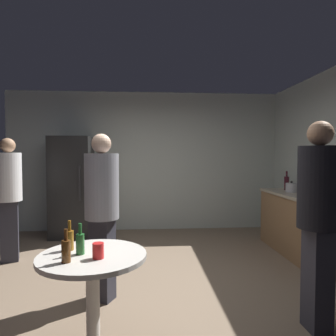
# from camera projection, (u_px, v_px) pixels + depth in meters

# --- Properties ---
(ground_plane) EXTENTS (5.20, 5.20, 0.10)m
(ground_plane) POSITION_uv_depth(u_px,v_px,m) (147.00, 290.00, 3.37)
(ground_plane) COLOR #7A6651
(wall_back) EXTENTS (5.32, 0.06, 2.70)m
(wall_back) POSITION_uv_depth(u_px,v_px,m) (146.00, 161.00, 5.93)
(wall_back) COLOR beige
(wall_back) RESTS_ON ground_plane
(refrigerator) EXTENTS (0.70, 0.68, 1.80)m
(refrigerator) POSITION_uv_depth(u_px,v_px,m) (72.00, 187.00, 5.43)
(refrigerator) COLOR black
(refrigerator) RESTS_ON ground_plane
(kitchen_counter) EXTENTS (0.64, 1.79, 0.90)m
(kitchen_counter) POSITION_uv_depth(u_px,v_px,m) (304.00, 225.00, 4.35)
(kitchen_counter) COLOR olive
(kitchen_counter) RESTS_ON ground_plane
(kettle) EXTENTS (0.24, 0.17, 0.18)m
(kettle) POSITION_uv_depth(u_px,v_px,m) (292.00, 188.00, 4.62)
(kettle) COLOR #B2B2B7
(kettle) RESTS_ON kitchen_counter
(wine_bottle_on_counter) EXTENTS (0.08, 0.08, 0.31)m
(wine_bottle_on_counter) POSITION_uv_depth(u_px,v_px,m) (287.00, 183.00, 4.90)
(wine_bottle_on_counter) COLOR #3F141E
(wine_bottle_on_counter) RESTS_ON kitchen_counter
(foreground_table) EXTENTS (0.80, 0.80, 0.73)m
(foreground_table) POSITION_uv_depth(u_px,v_px,m) (93.00, 268.00, 2.22)
(foreground_table) COLOR beige
(foreground_table) RESTS_ON ground_plane
(beer_bottle_amber) EXTENTS (0.06, 0.06, 0.23)m
(beer_bottle_amber) POSITION_uv_depth(u_px,v_px,m) (70.00, 239.00, 2.31)
(beer_bottle_amber) COLOR #8C5919
(beer_bottle_amber) RESTS_ON foreground_table
(beer_bottle_brown) EXTENTS (0.06, 0.06, 0.23)m
(beer_bottle_brown) POSITION_uv_depth(u_px,v_px,m) (66.00, 250.00, 2.05)
(beer_bottle_brown) COLOR #593314
(beer_bottle_brown) RESTS_ON foreground_table
(beer_bottle_green) EXTENTS (0.06, 0.06, 0.23)m
(beer_bottle_green) POSITION_uv_depth(u_px,v_px,m) (81.00, 243.00, 2.21)
(beer_bottle_green) COLOR #26662D
(beer_bottle_green) RESTS_ON foreground_table
(plastic_cup_red) EXTENTS (0.08, 0.08, 0.11)m
(plastic_cup_red) POSITION_uv_depth(u_px,v_px,m) (99.00, 251.00, 2.13)
(plastic_cup_red) COLOR red
(plastic_cup_red) RESTS_ON foreground_table
(person_in_black_shirt) EXTENTS (0.35, 0.35, 1.75)m
(person_in_black_shirt) POSITION_uv_depth(u_px,v_px,m) (319.00, 209.00, 2.48)
(person_in_black_shirt) COLOR #2D2D38
(person_in_black_shirt) RESTS_ON ground_plane
(person_in_gray_shirt) EXTENTS (0.45, 0.45, 1.68)m
(person_in_gray_shirt) POSITION_uv_depth(u_px,v_px,m) (102.00, 203.00, 3.02)
(person_in_gray_shirt) COLOR #2D2D38
(person_in_gray_shirt) RESTS_ON ground_plane
(person_in_white_shirt) EXTENTS (0.43, 0.43, 1.70)m
(person_in_white_shirt) POSITION_uv_depth(u_px,v_px,m) (9.00, 190.00, 4.12)
(person_in_white_shirt) COLOR #2D2D38
(person_in_white_shirt) RESTS_ON ground_plane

